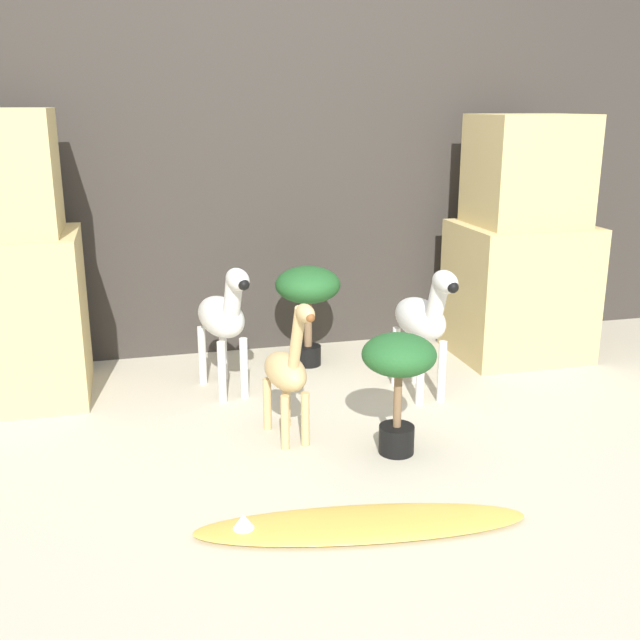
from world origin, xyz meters
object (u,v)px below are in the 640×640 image
Objects in this scene: potted_palm_front at (399,368)px; potted_palm_back at (308,291)px; giraffe_figurine at (287,371)px; zebra_right at (423,318)px; zebra_left at (223,317)px; surfboard at (358,524)px.

potted_palm_front is 1.10m from potted_palm_back.
giraffe_figurine is at bearing 149.69° from potted_palm_front.
potted_palm_front is at bearing -85.04° from potted_palm_back.
zebra_right is 0.63m from potted_palm_front.
potted_palm_back is (0.29, 0.86, 0.10)m from giraffe_figurine.
zebra_left is 1.03× the size of giraffe_figurine.
giraffe_figurine is (0.18, -0.58, -0.08)m from zebra_left.
surfboard is (-0.21, -1.58, -0.38)m from potted_palm_back.
zebra_right is at bearing 59.56° from potted_palm_front.
zebra_left is at bearing 163.62° from zebra_right.
giraffe_figurine is (-0.71, -0.32, -0.08)m from zebra_right.
zebra_left is 0.58× the size of surfboard.
potted_palm_front is 0.93× the size of potted_palm_back.
potted_palm_front is at bearing -120.44° from zebra_right.
zebra_right is 0.78m from giraffe_figurine.
giraffe_figurine is 1.28× the size of potted_palm_front.
potted_palm_back reaches higher than surfboard.
surfboard is (-0.63, -1.03, -0.36)m from zebra_right.
potted_palm_back is at bearing 82.29° from surfboard.
giraffe_figurine reaches higher than surfboard.
zebra_left is 1.32× the size of potted_palm_front.
zebra_right is 1.32× the size of potted_palm_front.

